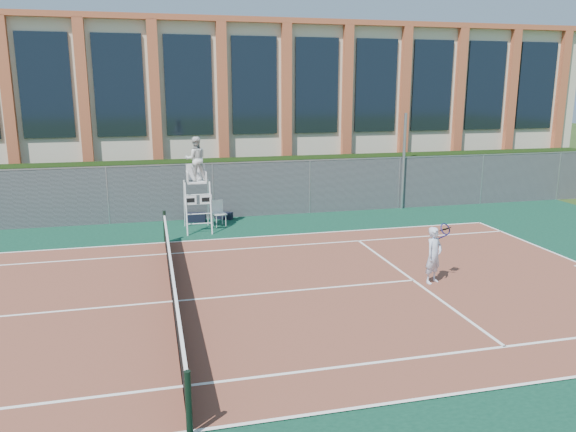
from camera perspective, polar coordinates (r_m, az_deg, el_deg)
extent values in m
plane|color=#233814|center=(14.17, -11.59, -8.60)|extent=(120.00, 120.00, 0.00)
cube|color=#0B3223|center=(15.10, -11.76, -7.21)|extent=(36.00, 20.00, 0.01)
cube|color=brown|center=(14.16, -11.59, -8.53)|extent=(23.77, 10.97, 0.02)
cylinder|color=black|center=(8.88, -10.06, -18.39)|extent=(0.10, 0.10, 1.10)
cylinder|color=black|center=(19.35, -12.40, -1.07)|extent=(0.10, 0.10, 1.10)
cube|color=black|center=(14.01, -11.67, -6.85)|extent=(0.03, 11.00, 0.86)
cube|color=white|center=(13.86, -11.76, -5.08)|extent=(0.06, 11.20, 0.07)
cube|color=black|center=(23.55, -12.80, 2.75)|extent=(40.00, 1.40, 2.20)
cube|color=beige|center=(31.22, -13.43, 10.52)|extent=(44.00, 10.00, 8.00)
cube|color=#B35634|center=(31.34, -13.84, 18.02)|extent=(45.00, 10.60, 0.25)
cylinder|color=#9EA0A5|center=(24.47, 11.67, 5.42)|extent=(0.12, 0.12, 4.09)
cylinder|color=white|center=(20.19, -10.29, 0.64)|extent=(0.05, 0.52, 1.89)
cylinder|color=white|center=(20.26, -7.83, 0.77)|extent=(0.05, 0.52, 1.89)
cylinder|color=white|center=(21.14, -10.46, 1.18)|extent=(0.05, 0.52, 1.89)
cylinder|color=white|center=(21.21, -8.12, 1.31)|extent=(0.05, 0.52, 1.89)
cube|color=white|center=(20.53, -9.27, 3.43)|extent=(0.68, 0.58, 0.06)
cube|color=white|center=(20.75, -9.36, 4.47)|extent=(0.68, 0.05, 0.58)
cube|color=white|center=(20.24, -9.88, 1.59)|extent=(0.43, 0.03, 0.33)
cube|color=white|center=(20.28, -8.35, 1.67)|extent=(0.43, 0.03, 0.33)
imported|color=silver|center=(20.46, -9.36, 5.74)|extent=(0.82, 0.66, 1.60)
cube|color=silver|center=(21.27, -7.00, 0.22)|extent=(0.55, 0.55, 0.04)
cube|color=silver|center=(21.41, -7.21, 1.01)|extent=(0.45, 0.15, 0.49)
cylinder|color=silver|center=(21.10, -7.27, -0.59)|extent=(0.03, 0.03, 0.45)
cylinder|color=silver|center=(21.22, -6.34, -0.48)|extent=(0.03, 0.03, 0.45)
cylinder|color=silver|center=(21.43, -7.61, -0.38)|extent=(0.03, 0.03, 0.45)
cylinder|color=silver|center=(21.56, -6.69, -0.28)|extent=(0.03, 0.03, 0.45)
cube|color=black|center=(22.15, -9.43, -0.15)|extent=(0.87, 0.49, 0.35)
cube|color=black|center=(22.48, -6.53, 0.03)|extent=(0.73, 0.56, 0.27)
imported|color=silver|center=(15.40, 14.59, -3.88)|extent=(0.66, 0.58, 1.53)
torus|color=#171653|center=(15.60, 15.69, -1.29)|extent=(0.38, 0.30, 0.30)
sphere|color=#CCE533|center=(15.81, 15.67, -1.29)|extent=(0.07, 0.07, 0.07)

